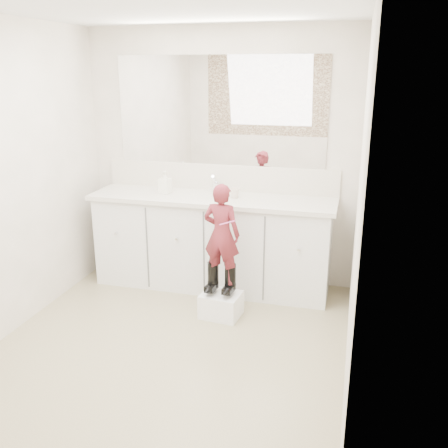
% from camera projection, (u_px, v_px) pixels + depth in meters
% --- Properties ---
extents(floor, '(3.00, 3.00, 0.00)m').
position_uv_depth(floor, '(167.00, 350.00, 3.74)').
color(floor, '#807454').
rests_on(floor, ground).
extents(ceiling, '(3.00, 3.00, 0.00)m').
position_uv_depth(ceiling, '(154.00, 3.00, 3.03)').
color(ceiling, white).
rests_on(ceiling, wall_back).
extents(wall_back, '(2.60, 0.00, 2.60)m').
position_uv_depth(wall_back, '(220.00, 158.00, 4.77)').
color(wall_back, beige).
rests_on(wall_back, floor).
extents(wall_front, '(2.60, 0.00, 2.60)m').
position_uv_depth(wall_front, '(21.00, 281.00, 2.00)').
color(wall_front, beige).
rests_on(wall_front, floor).
extents(wall_right, '(0.00, 3.00, 3.00)m').
position_uv_depth(wall_right, '(359.00, 208.00, 3.06)').
color(wall_right, beige).
rests_on(wall_right, floor).
extents(vanity_cabinet, '(2.20, 0.55, 0.85)m').
position_uv_depth(vanity_cabinet, '(212.00, 244.00, 4.75)').
color(vanity_cabinet, silver).
rests_on(vanity_cabinet, floor).
extents(countertop, '(2.28, 0.58, 0.04)m').
position_uv_depth(countertop, '(212.00, 199.00, 4.60)').
color(countertop, beige).
rests_on(countertop, vanity_cabinet).
extents(backsplash, '(2.28, 0.03, 0.25)m').
position_uv_depth(backsplash, '(220.00, 177.00, 4.81)').
color(backsplash, beige).
rests_on(backsplash, countertop).
extents(mirror, '(2.00, 0.02, 1.00)m').
position_uv_depth(mirror, '(219.00, 111.00, 4.63)').
color(mirror, white).
rests_on(mirror, wall_back).
extents(dot_panel, '(2.00, 0.01, 1.20)m').
position_uv_depth(dot_panel, '(8.00, 171.00, 1.88)').
color(dot_panel, '#472819').
rests_on(dot_panel, wall_front).
extents(faucet, '(0.08, 0.08, 0.10)m').
position_uv_depth(faucet, '(217.00, 187.00, 4.73)').
color(faucet, silver).
rests_on(faucet, countertop).
extents(cup, '(0.11, 0.11, 0.09)m').
position_uv_depth(cup, '(234.00, 193.00, 4.53)').
color(cup, beige).
rests_on(cup, countertop).
extents(soap_bottle, '(0.11, 0.11, 0.21)m').
position_uv_depth(soap_bottle, '(165.00, 182.00, 4.69)').
color(soap_bottle, white).
rests_on(soap_bottle, countertop).
extents(step_stool, '(0.35, 0.30, 0.21)m').
position_uv_depth(step_stool, '(221.00, 305.00, 4.23)').
color(step_stool, white).
rests_on(step_stool, floor).
extents(boot_left, '(0.12, 0.19, 0.27)m').
position_uv_depth(boot_left, '(213.00, 277.00, 4.19)').
color(boot_left, black).
rests_on(boot_left, step_stool).
extents(boot_right, '(0.12, 0.19, 0.27)m').
position_uv_depth(boot_right, '(230.00, 279.00, 4.16)').
color(boot_right, black).
rests_on(boot_right, step_stool).
extents(toddler, '(0.33, 0.23, 0.85)m').
position_uv_depth(toddler, '(222.00, 234.00, 4.06)').
color(toddler, '#A63341').
rests_on(toddler, step_stool).
extents(toothbrush, '(0.14, 0.03, 0.06)m').
position_uv_depth(toothbrush, '(227.00, 223.00, 3.93)').
color(toothbrush, '#D55298').
rests_on(toothbrush, toddler).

